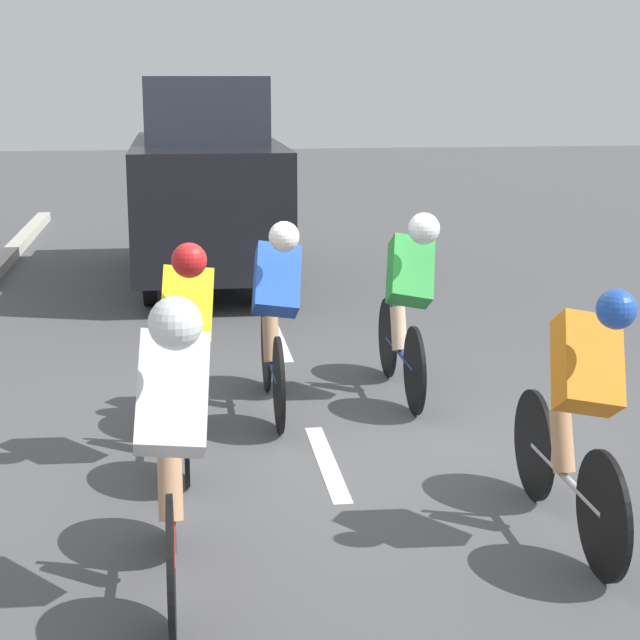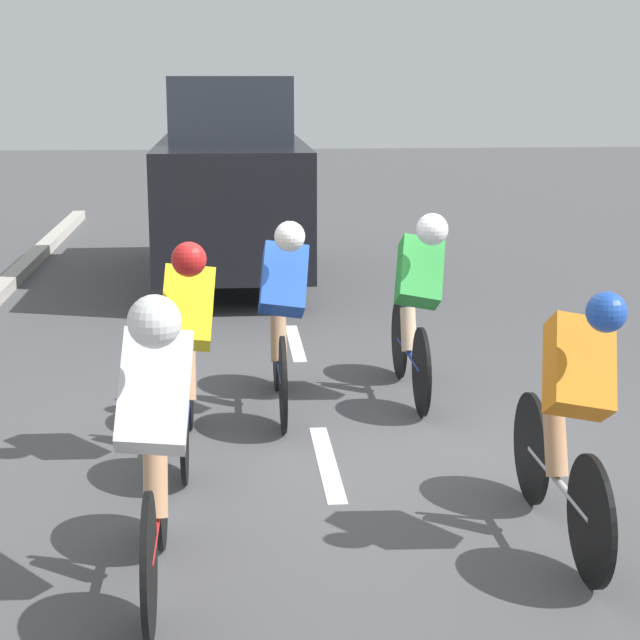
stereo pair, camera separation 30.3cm
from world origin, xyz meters
TOP-DOWN VIEW (x-y plane):
  - ground_plane at (0.00, 0.00)m, footprint 60.00×60.00m
  - lane_stripe_mid at (0.00, 0.43)m, footprint 0.12×1.40m
  - lane_stripe_far at (0.00, -2.77)m, footprint 0.12×1.40m
  - cyclist_green at (-0.82, -0.93)m, footprint 0.41×1.68m
  - cyclist_yellow at (0.88, 0.23)m, footprint 0.37×1.72m
  - cyclist_blue at (0.23, -0.67)m, footprint 0.39×1.73m
  - cyclist_white at (0.97, 2.16)m, footprint 0.37×1.62m
  - cyclist_orange at (-1.16, 1.77)m, footprint 0.41×1.70m
  - support_car at (0.55, -6.06)m, footprint 1.70×4.34m

SIDE VIEW (x-z plane):
  - ground_plane at x=0.00m, z-range 0.00..0.00m
  - lane_stripe_mid at x=0.00m, z-range 0.00..0.01m
  - lane_stripe_far at x=0.00m, z-range 0.00..0.01m
  - cyclist_orange at x=-1.16m, z-range 0.03..1.45m
  - cyclist_blue at x=0.23m, z-range 0.03..1.49m
  - cyclist_yellow at x=0.88m, z-range 0.03..1.50m
  - cyclist_green at x=-0.82m, z-range 0.05..1.52m
  - cyclist_white at x=0.97m, z-range 0.05..1.58m
  - support_car at x=0.55m, z-range -0.02..2.42m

